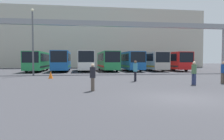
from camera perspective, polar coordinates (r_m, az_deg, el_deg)
ground_plane at (r=11.33m, az=17.92°, el=-7.06°), size 200.00×200.00×0.00m
building_backdrop at (r=60.26m, az=-3.96°, el=7.92°), size 55.59×12.00×14.89m
overhead_gantry at (r=31.12m, az=0.66°, el=10.63°), size 34.53×0.80×7.28m
bus_slot_0 at (r=38.23m, az=-18.87°, el=2.41°), size 2.54×11.22×3.17m
bus_slot_1 at (r=38.16m, az=-12.96°, el=2.58°), size 2.58×12.07×3.29m
bus_slot_2 at (r=37.35m, az=-7.04°, el=2.65°), size 2.54×10.61×3.32m
bus_slot_3 at (r=38.32m, az=-1.20°, el=2.63°), size 2.56×11.93×3.28m
bus_slot_4 at (r=38.78m, az=4.60°, el=2.59°), size 2.58×11.41×3.23m
bus_slot_5 at (r=39.99m, az=10.02°, el=2.54°), size 2.53×11.68×3.22m
bus_slot_6 at (r=40.73m, az=15.58°, el=2.49°), size 2.58×10.18×3.22m
pedestrian_near_left at (r=19.39m, az=6.11°, el=-0.09°), size 0.38×0.38×1.82m
pedestrian_mid_right at (r=19.62m, az=27.06°, el=-0.43°), size 0.37×0.37×1.76m
pedestrian_far_center at (r=17.69m, az=20.63°, el=-0.59°), size 0.37×0.37×1.77m
pedestrian_mid_left at (r=13.31m, az=-5.08°, el=-1.67°), size 0.35×0.35×1.67m
traffic_cone at (r=23.03m, az=-15.73°, el=-1.25°), size 0.46×0.46×0.73m
lamp_post at (r=28.42m, az=-19.98°, el=7.55°), size 0.36×0.36×8.08m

